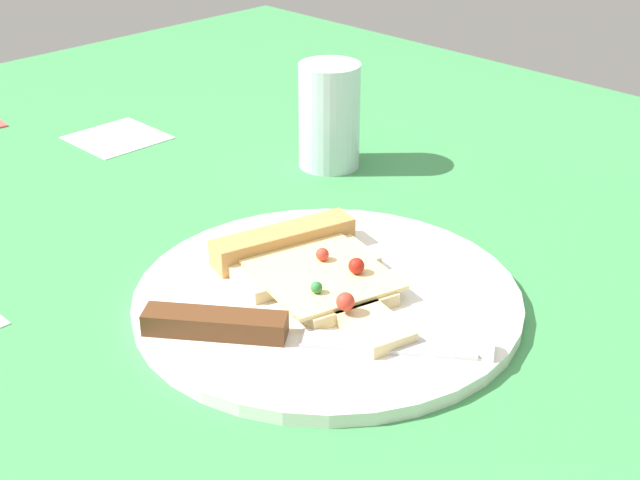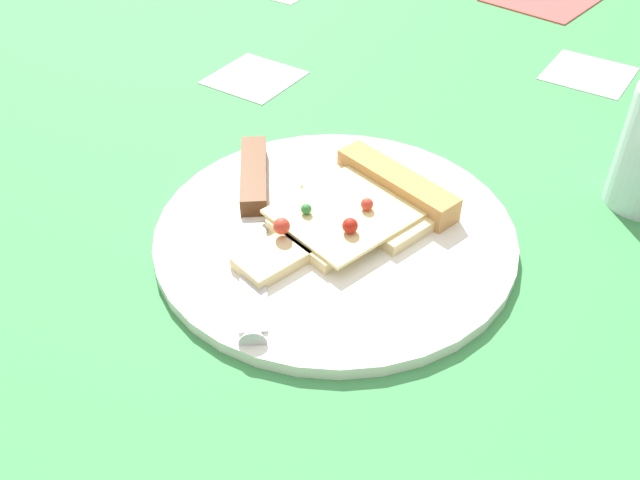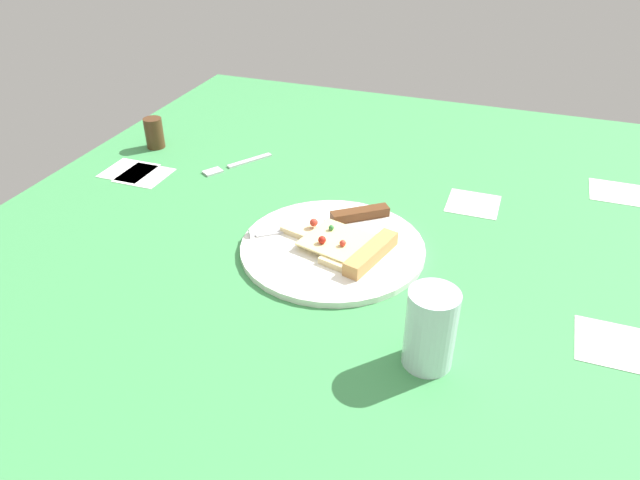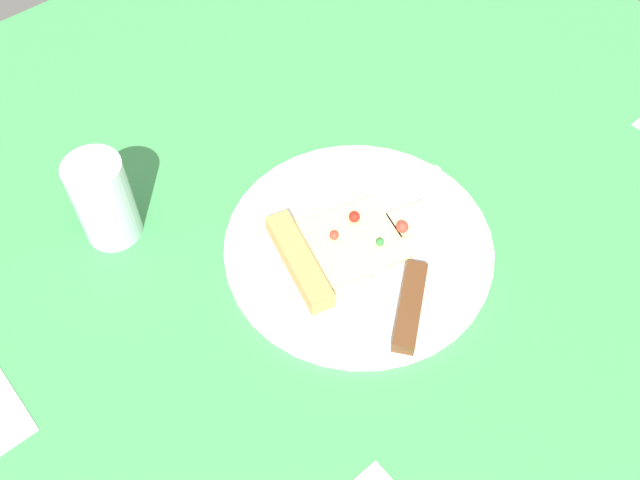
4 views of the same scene
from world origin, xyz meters
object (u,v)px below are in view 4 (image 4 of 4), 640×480
object	(u,v)px
knife	(416,270)
drinking_glass	(103,200)
plate	(358,247)
pizza_slice	(337,248)

from	to	relation	value
knife	drinking_glass	distance (cm)	33.59
plate	drinking_glass	size ratio (longest dim) A/B	2.75
pizza_slice	knife	xyz separation A→B (cm)	(-4.50, 7.34, -0.19)
pizza_slice	knife	bearing A→B (deg)	46.56
knife	plate	bearing A→B (deg)	159.62
plate	knife	xyz separation A→B (cm)	(-2.03, 6.67, 1.12)
knife	drinking_glass	size ratio (longest dim) A/B	1.93
pizza_slice	drinking_glass	world-z (taller)	drinking_glass
plate	pizza_slice	bearing A→B (deg)	-15.17
pizza_slice	drinking_glass	distance (cm)	25.11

